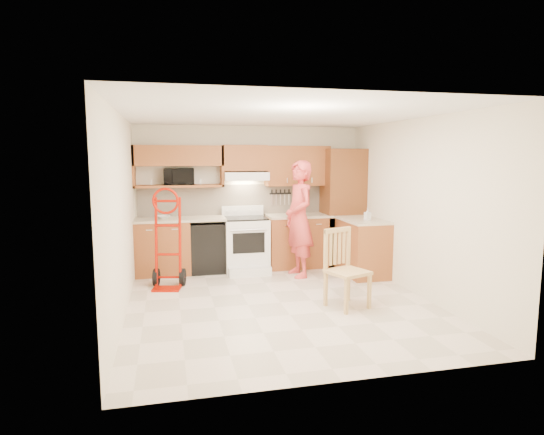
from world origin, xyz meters
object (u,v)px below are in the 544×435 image
object	(u,v)px
person	(299,219)
dining_chair	(348,269)
range	(246,240)
hand_truck	(167,243)
microwave	(179,177)

from	to	relation	value
person	dining_chair	distance (m)	1.74
range	person	world-z (taller)	person
hand_truck	dining_chair	distance (m)	2.71
microwave	person	world-z (taller)	person
range	hand_truck	world-z (taller)	hand_truck
person	microwave	bearing A→B (deg)	-118.80
range	dining_chair	xyz separation A→B (m)	(0.96, -2.19, -0.03)
hand_truck	dining_chair	size ratio (longest dim) A/B	1.32
range	hand_truck	bearing A→B (deg)	-150.60
range	dining_chair	distance (m)	2.39
microwave	hand_truck	xyz separation A→B (m)	(-0.23, -1.02, -0.95)
person	hand_truck	size ratio (longest dim) A/B	1.40
microwave	dining_chair	world-z (taller)	microwave
range	dining_chair	size ratio (longest dim) A/B	1.07
microwave	person	bearing A→B (deg)	-20.74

